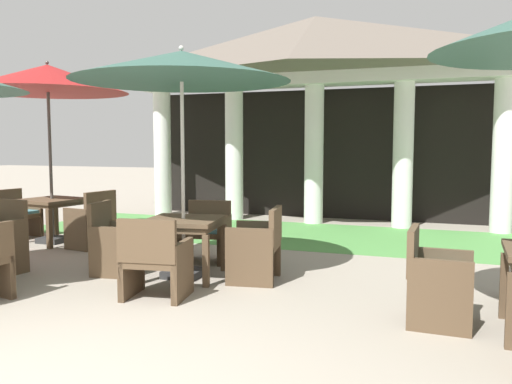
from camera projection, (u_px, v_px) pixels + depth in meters
The scene contains 13 objects.
background_pavilion at pixel (316, 66), 10.61m from camera, with size 8.22×2.73×4.16m.
lawn_strip at pixel (294, 234), 9.43m from camera, with size 10.02×2.79×0.01m, color #519347.
patio_table_near_foreground at pixel (184, 227), 6.35m from camera, with size 0.99×0.99×0.72m.
patio_umbrella_near_foreground at pixel (182, 68), 6.18m from camera, with size 2.59×2.59×2.77m.
patio_chair_near_foreground_west at pixel (114, 241), 6.54m from camera, with size 0.57×0.62×0.90m.
patio_chair_near_foreground_east at pixel (257, 246), 6.19m from camera, with size 0.65×0.70×0.87m.
patio_chair_near_foreground_south at pixel (155, 261), 5.47m from camera, with size 0.71×0.65×0.87m.
patio_chair_near_foreground_north at pixel (205, 233), 7.26m from camera, with size 0.72×0.67×0.82m.
patio_chair_mid_left_west at pixel (437, 280), 4.68m from camera, with size 0.56×0.58×0.87m.
patio_table_far_back at pixel (52, 205), 8.60m from camera, with size 0.99×0.99×0.73m.
patio_umbrella_far_back at pixel (48, 79), 8.42m from camera, with size 2.55×2.55×2.95m.
patio_chair_far_back_east at pixel (92, 221), 8.19m from camera, with size 0.59×0.71×0.89m.
patio_chair_far_back_west at pixel (17, 215), 9.06m from camera, with size 0.67×0.66×0.83m.
Camera 1 is at (2.53, -2.30, 1.61)m, focal length 36.79 mm.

